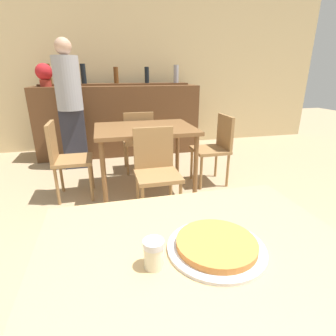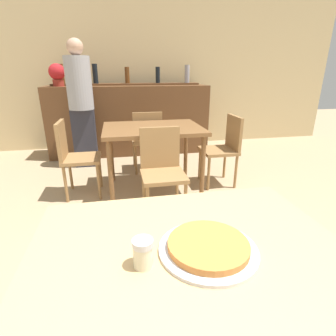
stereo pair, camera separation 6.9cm
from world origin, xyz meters
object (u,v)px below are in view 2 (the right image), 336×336
(chair_far_side_right, at_px, (225,145))
(person_standing, at_px, (81,101))
(chair_far_side_front, at_px, (162,166))
(chair_far_side_back, at_px, (147,137))
(cheese_shaker, at_px, (143,253))
(potted_plant, at_px, (57,74))
(pizza_tray, at_px, (208,247))
(chair_far_side_left, at_px, (74,154))

(chair_far_side_right, bearing_deg, person_standing, -120.57)
(chair_far_side_front, xyz_separation_m, chair_far_side_back, (-0.00, 1.18, 0.00))
(cheese_shaker, bearing_deg, potted_plant, 103.28)
(chair_far_side_back, bearing_deg, chair_far_side_right, 145.88)
(chair_far_side_back, distance_m, chair_far_side_right, 1.05)
(chair_far_side_back, height_order, pizza_tray, chair_far_side_back)
(chair_far_side_right, bearing_deg, pizza_tray, -24.36)
(person_standing, bearing_deg, potted_plant, 124.39)
(cheese_shaker, bearing_deg, chair_far_side_left, 103.67)
(chair_far_side_front, relative_size, chair_far_side_left, 1.00)
(chair_far_side_left, relative_size, pizza_tray, 2.51)
(cheese_shaker, bearing_deg, chair_far_side_right, 61.29)
(chair_far_side_front, bearing_deg, person_standing, 118.03)
(chair_far_side_front, height_order, chair_far_side_right, same)
(potted_plant, bearing_deg, pizza_tray, -73.43)
(chair_far_side_left, xyz_separation_m, person_standing, (0.01, 1.02, 0.46))
(chair_far_side_front, xyz_separation_m, pizza_tray, (-0.11, -1.58, 0.28))
(chair_far_side_right, height_order, pizza_tray, chair_far_side_right)
(chair_far_side_back, relative_size, potted_plant, 2.56)
(potted_plant, bearing_deg, chair_far_side_back, -38.22)
(chair_far_side_left, bearing_deg, cheese_shaker, -166.33)
(pizza_tray, relative_size, person_standing, 0.19)
(chair_far_side_right, distance_m, person_standing, 2.06)
(chair_far_side_left, bearing_deg, person_standing, -0.73)
(chair_far_side_front, xyz_separation_m, cheese_shaker, (-0.33, -1.61, 0.31))
(cheese_shaker, relative_size, potted_plant, 0.29)
(chair_far_side_left, distance_m, pizza_tray, 2.32)
(chair_far_side_front, bearing_deg, chair_far_side_back, 90.00)
(chair_far_side_front, bearing_deg, cheese_shaker, -101.75)
(chair_far_side_front, xyz_separation_m, person_standing, (-0.86, 1.61, 0.46))
(chair_far_side_back, xyz_separation_m, potted_plant, (-1.22, 0.96, 0.81))
(chair_far_side_left, relative_size, potted_plant, 2.56)
(chair_far_side_front, distance_m, chair_far_side_right, 1.05)
(pizza_tray, height_order, potted_plant, potted_plant)
(chair_far_side_left, relative_size, cheese_shaker, 8.91)
(chair_far_side_back, height_order, chair_far_side_left, same)
(chair_far_side_back, distance_m, cheese_shaker, 2.83)
(chair_far_side_left, xyz_separation_m, potted_plant, (-0.35, 1.55, 0.81))
(person_standing, bearing_deg, cheese_shaker, -80.79)
(potted_plant, bearing_deg, chair_far_side_left, -77.28)
(chair_far_side_right, bearing_deg, cheese_shaker, -28.71)
(chair_far_side_back, height_order, person_standing, person_standing)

